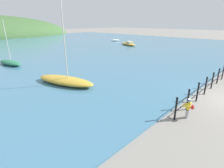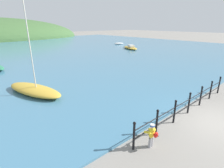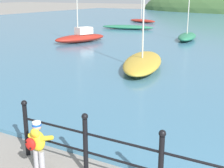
{
  "view_description": "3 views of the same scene",
  "coord_description": "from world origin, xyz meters",
  "px_view_note": "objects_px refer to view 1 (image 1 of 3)",
  "views": [
    {
      "loc": [
        -11.96,
        -1.42,
        4.51
      ],
      "look_at": [
        -5.28,
        4.97,
        1.19
      ],
      "focal_mm": 28.0,
      "sensor_mm": 36.0,
      "label": 1
    },
    {
      "loc": [
        -8.8,
        -2.12,
        4.58
      ],
      "look_at": [
        -2.39,
        5.15,
        1.24
      ],
      "focal_mm": 28.0,
      "sensor_mm": 36.0,
      "label": 2
    },
    {
      "loc": [
        -0.12,
        -2.79,
        3.25
      ],
      "look_at": [
        -4.13,
        4.46,
        0.85
      ],
      "focal_mm": 50.0,
      "sensor_mm": 36.0,
      "label": 3
    }
  ],
  "objects_px": {
    "boat_twin_mast": "(10,62)",
    "boat_far_left": "(65,80)",
    "child_in_coat": "(189,107)",
    "boat_mid_harbor": "(115,40)",
    "boat_white_sailboat": "(129,44)"
  },
  "relations": [
    {
      "from": "boat_far_left",
      "to": "boat_twin_mast",
      "type": "bearing_deg",
      "value": 94.52
    },
    {
      "from": "boat_white_sailboat",
      "to": "boat_twin_mast",
      "type": "height_order",
      "value": "boat_twin_mast"
    },
    {
      "from": "boat_twin_mast",
      "to": "boat_white_sailboat",
      "type": "bearing_deg",
      "value": 3.56
    },
    {
      "from": "boat_mid_harbor",
      "to": "boat_far_left",
      "type": "bearing_deg",
      "value": -144.3
    },
    {
      "from": "boat_far_left",
      "to": "boat_white_sailboat",
      "type": "height_order",
      "value": "boat_far_left"
    },
    {
      "from": "child_in_coat",
      "to": "boat_white_sailboat",
      "type": "relative_size",
      "value": 0.2
    },
    {
      "from": "boat_twin_mast",
      "to": "boat_far_left",
      "type": "bearing_deg",
      "value": -85.48
    },
    {
      "from": "child_in_coat",
      "to": "boat_twin_mast",
      "type": "bearing_deg",
      "value": 97.32
    },
    {
      "from": "boat_far_left",
      "to": "boat_white_sailboat",
      "type": "bearing_deg",
      "value": 27.2
    },
    {
      "from": "child_in_coat",
      "to": "boat_far_left",
      "type": "xyz_separation_m",
      "value": [
        -1.57,
        8.5,
        -0.23
      ]
    },
    {
      "from": "child_in_coat",
      "to": "boat_mid_harbor",
      "type": "bearing_deg",
      "value": 48.55
    },
    {
      "from": "child_in_coat",
      "to": "boat_mid_harbor",
      "type": "distance_m",
      "value": 35.19
    },
    {
      "from": "child_in_coat",
      "to": "boat_twin_mast",
      "type": "xyz_separation_m",
      "value": [
        -2.33,
        18.11,
        -0.25
      ]
    },
    {
      "from": "child_in_coat",
      "to": "boat_mid_harbor",
      "type": "height_order",
      "value": "child_in_coat"
    },
    {
      "from": "child_in_coat",
      "to": "boat_white_sailboat",
      "type": "distance_m",
      "value": 27.78
    }
  ]
}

